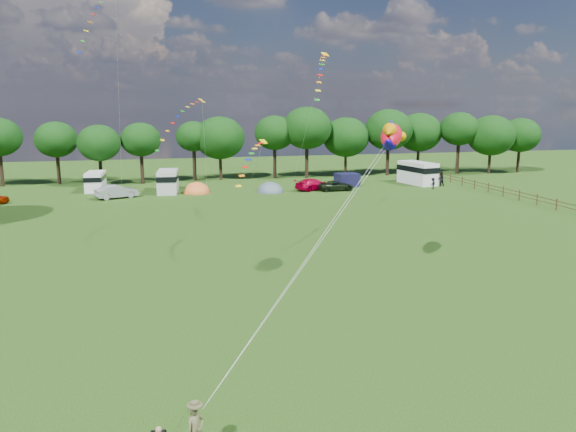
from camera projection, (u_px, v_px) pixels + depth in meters
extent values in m
plane|color=black|center=(328.00, 330.00, 26.76)|extent=(180.00, 180.00, 0.00)
cylinder|color=black|center=(2.00, 170.00, 73.17)|extent=(0.49, 0.49, 4.25)
cylinder|color=black|center=(59.00, 170.00, 75.39)|extent=(0.47, 0.47, 3.90)
ellipsoid|color=black|center=(56.00, 139.00, 74.60)|extent=(5.58, 5.58, 4.74)
cylinder|color=black|center=(101.00, 172.00, 73.83)|extent=(0.44, 0.44, 3.56)
ellipsoid|color=black|center=(99.00, 143.00, 73.08)|extent=(5.56, 5.56, 4.73)
cylinder|color=black|center=(142.00, 169.00, 75.93)|extent=(0.47, 0.47, 3.95)
ellipsoid|color=black|center=(141.00, 140.00, 75.16)|extent=(5.33, 5.33, 4.53)
cylinder|color=black|center=(195.00, 165.00, 79.27)|extent=(0.50, 0.50, 4.33)
ellipsoid|color=black|center=(194.00, 136.00, 78.49)|extent=(4.95, 4.95, 4.21)
cylinder|color=black|center=(221.00, 168.00, 79.77)|extent=(0.43, 0.43, 3.31)
ellipsoid|color=black|center=(220.00, 138.00, 78.94)|extent=(7.03, 7.03, 5.98)
cylinder|color=black|center=(275.00, 163.00, 81.74)|extent=(0.50, 0.50, 4.36)
ellipsoid|color=black|center=(275.00, 133.00, 80.89)|extent=(5.84, 5.84, 4.97)
cylinder|color=black|center=(307.00, 162.00, 81.95)|extent=(0.51, 0.51, 4.55)
ellipsoid|color=black|center=(307.00, 128.00, 80.99)|extent=(7.15, 7.15, 6.08)
cylinder|color=black|center=(345.00, 165.00, 84.20)|extent=(0.42, 0.42, 3.21)
ellipsoid|color=black|center=(346.00, 137.00, 83.39)|extent=(6.90, 6.90, 5.86)
cylinder|color=black|center=(387.00, 161.00, 84.99)|extent=(0.48, 0.48, 4.17)
ellipsoid|color=black|center=(389.00, 130.00, 84.05)|extent=(7.16, 7.16, 6.09)
cylinder|color=black|center=(418.00, 161.00, 88.26)|extent=(0.45, 0.45, 3.66)
ellipsoid|color=black|center=(419.00, 132.00, 87.38)|extent=(7.05, 7.05, 5.99)
cylinder|color=black|center=(458.00, 159.00, 87.03)|extent=(0.52, 0.52, 4.65)
ellipsoid|color=black|center=(459.00, 129.00, 86.14)|extent=(5.96, 5.96, 5.06)
cylinder|color=black|center=(489.00, 163.00, 87.01)|extent=(0.42, 0.42, 3.19)
ellipsoid|color=black|center=(491.00, 135.00, 86.17)|extent=(7.23, 7.23, 6.14)
cylinder|color=black|center=(518.00, 161.00, 88.60)|extent=(0.44, 0.44, 3.52)
ellipsoid|color=black|center=(520.00, 135.00, 87.80)|extent=(6.22, 6.22, 5.28)
cylinder|color=#472D19|center=(557.00, 204.00, 56.94)|extent=(0.12, 0.12, 1.20)
cylinder|color=#472D19|center=(567.00, 204.00, 55.44)|extent=(0.08, 3.00, 0.08)
cylinder|color=#472D19|center=(567.00, 207.00, 55.52)|extent=(0.08, 3.00, 0.08)
cylinder|color=#472D19|center=(537.00, 200.00, 59.80)|extent=(0.12, 0.12, 1.20)
cylinder|color=#472D19|center=(547.00, 199.00, 58.30)|extent=(0.08, 3.00, 0.08)
cylinder|color=#472D19|center=(547.00, 202.00, 58.38)|extent=(0.08, 3.00, 0.08)
cylinder|color=#472D19|center=(519.00, 195.00, 62.65)|extent=(0.12, 0.12, 1.20)
cylinder|color=#472D19|center=(528.00, 194.00, 61.16)|extent=(0.08, 3.00, 0.08)
cylinder|color=#472D19|center=(528.00, 198.00, 61.23)|extent=(0.08, 3.00, 0.08)
cylinder|color=#472D19|center=(503.00, 191.00, 65.51)|extent=(0.12, 0.12, 1.20)
cylinder|color=#472D19|center=(511.00, 190.00, 64.02)|extent=(0.08, 3.00, 0.08)
cylinder|color=#472D19|center=(511.00, 194.00, 64.09)|extent=(0.08, 3.00, 0.08)
cylinder|color=#472D19|center=(488.00, 188.00, 68.37)|extent=(0.12, 0.12, 1.20)
cylinder|color=#472D19|center=(496.00, 187.00, 66.87)|extent=(0.08, 3.00, 0.08)
cylinder|color=#472D19|center=(496.00, 190.00, 66.95)|extent=(0.08, 3.00, 0.08)
cylinder|color=#472D19|center=(475.00, 184.00, 71.23)|extent=(0.12, 0.12, 1.20)
cylinder|color=#472D19|center=(482.00, 183.00, 69.73)|extent=(0.08, 3.00, 0.08)
cylinder|color=#472D19|center=(481.00, 186.00, 69.81)|extent=(0.08, 3.00, 0.08)
cylinder|color=#472D19|center=(462.00, 181.00, 74.09)|extent=(0.12, 0.12, 1.20)
cylinder|color=#472D19|center=(468.00, 180.00, 72.59)|extent=(0.08, 3.00, 0.08)
cylinder|color=#472D19|center=(468.00, 183.00, 72.67)|extent=(0.08, 3.00, 0.08)
cylinder|color=#472D19|center=(451.00, 178.00, 76.95)|extent=(0.12, 0.12, 1.20)
cylinder|color=#472D19|center=(456.00, 177.00, 75.45)|extent=(0.08, 3.00, 0.08)
cylinder|color=#472D19|center=(456.00, 180.00, 75.53)|extent=(0.08, 3.00, 0.08)
cylinder|color=#472D19|center=(440.00, 176.00, 79.81)|extent=(0.12, 0.12, 1.20)
cylinder|color=#472D19|center=(445.00, 175.00, 78.31)|extent=(0.08, 3.00, 0.08)
cylinder|color=#472D19|center=(445.00, 177.00, 78.39)|extent=(0.08, 3.00, 0.08)
cylinder|color=#472D19|center=(430.00, 173.00, 82.66)|extent=(0.12, 0.12, 1.20)
cylinder|color=#472D19|center=(435.00, 172.00, 81.17)|extent=(0.08, 3.00, 0.08)
cylinder|color=#472D19|center=(435.00, 175.00, 81.25)|extent=(0.08, 3.00, 0.08)
imported|color=#92949A|center=(117.00, 192.00, 64.11)|extent=(4.75, 3.17, 1.57)
imported|color=#A60025|center=(314.00, 184.00, 70.31)|extent=(5.21, 3.71, 1.44)
imported|color=black|center=(336.00, 186.00, 69.88)|extent=(4.62, 2.21, 1.24)
cube|color=white|center=(95.00, 181.00, 69.58)|extent=(2.27, 4.83, 2.36)
cube|color=black|center=(95.00, 178.00, 69.49)|extent=(2.32, 4.93, 0.56)
cylinder|color=black|center=(94.00, 190.00, 68.32)|extent=(0.68, 0.28, 0.67)
cylinder|color=black|center=(98.00, 187.00, 71.18)|extent=(0.68, 0.28, 0.67)
cube|color=silver|center=(168.00, 181.00, 68.46)|extent=(2.81, 5.58, 2.69)
cube|color=black|center=(168.00, 177.00, 68.36)|extent=(2.86, 5.70, 0.64)
cylinder|color=black|center=(167.00, 191.00, 67.00)|extent=(0.78, 0.35, 0.76)
cylinder|color=black|center=(169.00, 187.00, 70.30)|extent=(0.78, 0.35, 0.76)
cube|color=white|center=(418.00, 173.00, 75.61)|extent=(3.52, 6.31, 2.98)
cube|color=black|center=(418.00, 169.00, 75.49)|extent=(3.59, 6.43, 0.71)
cylinder|color=black|center=(426.00, 183.00, 74.13)|extent=(0.88, 0.45, 0.84)
cylinder|color=black|center=(409.00, 179.00, 77.51)|extent=(0.88, 0.45, 0.84)
ellipsoid|color=orange|center=(197.00, 193.00, 68.21)|extent=(3.17, 3.64, 2.60)
cylinder|color=orange|center=(197.00, 193.00, 68.21)|extent=(3.33, 3.33, 0.08)
ellipsoid|color=#4E5E6A|center=(270.00, 192.00, 68.75)|extent=(3.17, 3.65, 2.48)
cylinder|color=#4E5E6A|center=(270.00, 192.00, 68.75)|extent=(3.33, 3.33, 0.08)
cube|color=#131333|center=(347.00, 180.00, 73.26)|extent=(3.03, 2.56, 1.76)
imported|color=brown|center=(196.00, 430.00, 17.08)|extent=(0.71, 0.63, 1.63)
sphere|color=tan|center=(159.00, 430.00, 16.72)|extent=(0.19, 0.19, 0.19)
ellipsoid|color=red|center=(391.00, 136.00, 33.49)|extent=(2.73, 3.47, 1.91)
ellipsoid|color=orange|center=(391.00, 138.00, 33.52)|extent=(1.69, 2.17, 1.04)
cone|color=#CE8402|center=(389.00, 132.00, 32.08)|extent=(1.31, 1.43, 1.00)
cone|color=#0B00A6|center=(388.00, 142.00, 32.20)|extent=(1.31, 1.43, 1.00)
cone|color=#0B00A6|center=(392.00, 125.00, 33.47)|extent=(1.09, 1.03, 0.85)
sphere|color=white|center=(388.00, 132.00, 34.63)|extent=(0.32, 0.32, 0.32)
sphere|color=black|center=(387.00, 132.00, 34.72)|extent=(0.16, 0.16, 0.16)
cube|color=#198C1E|center=(101.00, 2.00, 45.62)|extent=(0.41, 0.51, 0.12)
cube|color=#0C1EB2|center=(97.00, 8.00, 45.19)|extent=(0.40, 0.51, 0.13)
cube|color=red|center=(94.00, 14.00, 44.77)|extent=(0.40, 0.51, 0.13)
cube|color=orange|center=(90.00, 22.00, 44.36)|extent=(0.39, 0.51, 0.14)
cube|color=yellow|center=(86.00, 31.00, 43.97)|extent=(0.39, 0.50, 0.15)
cube|color=#198C1E|center=(83.00, 41.00, 43.60)|extent=(0.38, 0.50, 0.15)
cube|color=#0C1EB2|center=(79.00, 53.00, 43.24)|extent=(0.38, 0.50, 0.16)
cube|color=gold|center=(202.00, 101.00, 44.04)|extent=(0.63, 0.66, 0.32)
cube|color=red|center=(197.00, 102.00, 43.54)|extent=(0.39, 0.51, 0.09)
cube|color=orange|center=(193.00, 104.00, 43.04)|extent=(0.39, 0.50, 0.10)
cube|color=yellow|center=(188.00, 107.00, 42.56)|extent=(0.39, 0.50, 0.11)
cube|color=#198C1E|center=(183.00, 111.00, 42.10)|extent=(0.38, 0.50, 0.11)
cube|color=#0C1EB2|center=(178.00, 117.00, 41.65)|extent=(0.38, 0.50, 0.12)
cube|color=red|center=(173.00, 123.00, 41.22)|extent=(0.37, 0.50, 0.13)
cube|color=orange|center=(168.00, 131.00, 40.81)|extent=(0.37, 0.50, 0.14)
cube|color=yellow|center=(162.00, 140.00, 40.41)|extent=(0.37, 0.49, 0.14)
cube|color=#198C1E|center=(157.00, 151.00, 40.02)|extent=(0.36, 0.49, 0.15)
cube|color=#C4D007|center=(263.00, 142.00, 40.19)|extent=(0.67, 0.65, 0.31)
cube|color=red|center=(261.00, 143.00, 39.61)|extent=(0.49, 0.42, 0.09)
cube|color=orange|center=(258.00, 145.00, 39.05)|extent=(0.49, 0.42, 0.10)
cube|color=yellow|center=(255.00, 149.00, 38.50)|extent=(0.49, 0.42, 0.10)
cube|color=#198C1E|center=(252.00, 153.00, 37.96)|extent=(0.48, 0.41, 0.11)
cube|color=#0C1EB2|center=(248.00, 160.00, 37.44)|extent=(0.48, 0.41, 0.12)
cube|color=red|center=(245.00, 167.00, 36.94)|extent=(0.48, 0.41, 0.13)
cube|color=orange|center=(242.00, 176.00, 36.45)|extent=(0.48, 0.40, 0.14)
cube|color=yellow|center=(238.00, 186.00, 35.98)|extent=(0.47, 0.40, 0.14)
imported|color=black|center=(441.00, 179.00, 73.61)|extent=(0.95, 0.61, 1.93)
imported|color=black|center=(433.00, 184.00, 71.05)|extent=(1.02, 0.89, 1.45)
cube|color=#FEDD06|center=(325.00, 54.00, 49.90)|extent=(0.77, 0.73, 0.37)
cube|color=red|center=(324.00, 56.00, 49.40)|extent=(0.59, 0.44, 0.10)
cube|color=orange|center=(324.00, 58.00, 48.92)|extent=(0.59, 0.44, 0.11)
cube|color=yellow|center=(323.00, 60.00, 48.45)|extent=(0.59, 0.44, 0.12)
cube|color=#198C1E|center=(322.00, 64.00, 48.00)|extent=(0.59, 0.43, 0.13)
cube|color=#0C1EB2|center=(321.00, 69.00, 47.56)|extent=(0.59, 0.43, 0.14)
cube|color=red|center=(320.00, 75.00, 47.14)|extent=(0.59, 0.42, 0.15)
cube|color=orange|center=(319.00, 82.00, 46.73)|extent=(0.58, 0.42, 0.16)
cube|color=yellow|center=(318.00, 91.00, 46.34)|extent=(0.58, 0.41, 0.17)
cube|color=#198C1E|center=(317.00, 100.00, 45.97)|extent=(0.58, 0.41, 0.18)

